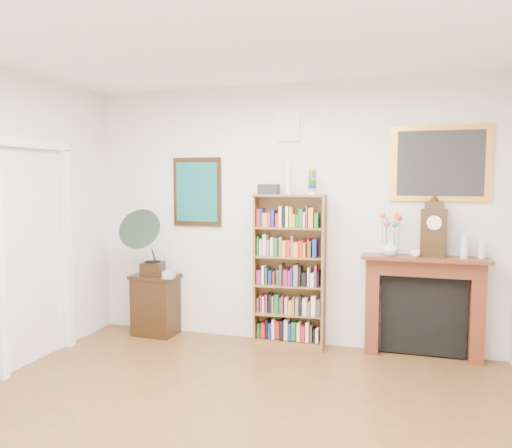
{
  "coord_description": "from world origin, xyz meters",
  "views": [
    {
      "loc": [
        1.22,
        -2.79,
        1.79
      ],
      "look_at": [
        -0.09,
        1.6,
        1.38
      ],
      "focal_mm": 35.0,
      "sensor_mm": 36.0,
      "label": 1
    }
  ],
  "objects": [
    {
      "name": "room",
      "position": [
        0.0,
        0.0,
        1.4
      ],
      "size": [
        4.51,
        5.01,
        2.81
      ],
      "color": "brown",
      "rests_on": "ground"
    },
    {
      "name": "small_picture",
      "position": [
        0.0,
        2.48,
        2.35
      ],
      "size": [
        0.26,
        0.04,
        0.3
      ],
      "color": "white",
      "rests_on": "back_wall"
    },
    {
      "name": "flower_vase",
      "position": [
        1.1,
        2.34,
        1.12
      ],
      "size": [
        0.21,
        0.21,
        0.17
      ],
      "primitive_type": "imported",
      "rotation": [
        0.0,
        0.0,
        0.43
      ],
      "color": "silver",
      "rests_on": "fireplace"
    },
    {
      "name": "side_cabinet",
      "position": [
        -1.51,
        2.29,
        0.35
      ],
      "size": [
        0.53,
        0.4,
        0.7
      ],
      "primitive_type": "cube",
      "rotation": [
        0.0,
        0.0,
        -0.05
      ],
      "color": "black",
      "rests_on": "floor"
    },
    {
      "name": "fireplace",
      "position": [
        1.43,
        2.41,
        0.6
      ],
      "size": [
        1.22,
        0.29,
        1.03
      ],
      "rotation": [
        0.0,
        0.0,
        0.0
      ],
      "color": "#502912",
      "rests_on": "floor"
    },
    {
      "name": "bottle_left",
      "position": [
        1.79,
        2.37,
        1.15
      ],
      "size": [
        0.07,
        0.07,
        0.24
      ],
      "primitive_type": "cylinder",
      "color": "silver",
      "rests_on": "fireplace"
    },
    {
      "name": "cd_stack",
      "position": [
        -1.26,
        2.16,
        0.74
      ],
      "size": [
        0.14,
        0.14,
        0.08
      ],
      "primitive_type": "cube",
      "rotation": [
        0.0,
        0.0,
        0.17
      ],
      "color": "silver",
      "rests_on": "side_cabinet"
    },
    {
      "name": "gilt_painting",
      "position": [
        1.55,
        2.48,
        1.95
      ],
      "size": [
        0.95,
        0.04,
        0.75
      ],
      "color": "gold",
      "rests_on": "back_wall"
    },
    {
      "name": "mantel_clock",
      "position": [
        1.5,
        2.37,
        1.3
      ],
      "size": [
        0.25,
        0.17,
        0.54
      ],
      "rotation": [
        0.0,
        0.0,
        -0.15
      ],
      "color": "black",
      "rests_on": "fireplace"
    },
    {
      "name": "door_casing",
      "position": [
        -2.21,
        1.2,
        1.26
      ],
      "size": [
        0.08,
        1.02,
        2.17
      ],
      "color": "white",
      "rests_on": "left_wall"
    },
    {
      "name": "teacup",
      "position": [
        1.34,
        2.31,
        1.07
      ],
      "size": [
        0.11,
        0.11,
        0.07
      ],
      "primitive_type": "imported",
      "rotation": [
        0.0,
        0.0,
        0.25
      ],
      "color": "white",
      "rests_on": "fireplace"
    },
    {
      "name": "teal_poster",
      "position": [
        -1.05,
        2.48,
        1.65
      ],
      "size": [
        0.58,
        0.04,
        0.78
      ],
      "color": "black",
      "rests_on": "back_wall"
    },
    {
      "name": "bottle_right",
      "position": [
        1.95,
        2.39,
        1.13
      ],
      "size": [
        0.06,
        0.06,
        0.2
      ],
      "primitive_type": "cylinder",
      "color": "silver",
      "rests_on": "fireplace"
    },
    {
      "name": "gramophone",
      "position": [
        -1.55,
        2.19,
        1.13
      ],
      "size": [
        0.54,
        0.64,
        0.77
      ],
      "rotation": [
        0.0,
        0.0,
        0.13
      ],
      "color": "black",
      "rests_on": "side_cabinet"
    },
    {
      "name": "bookshelf",
      "position": [
        0.06,
        2.34,
        0.91
      ],
      "size": [
        0.78,
        0.33,
        1.88
      ],
      "rotation": [
        0.0,
        0.0,
        0.09
      ],
      "color": "brown",
      "rests_on": "floor"
    }
  ]
}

